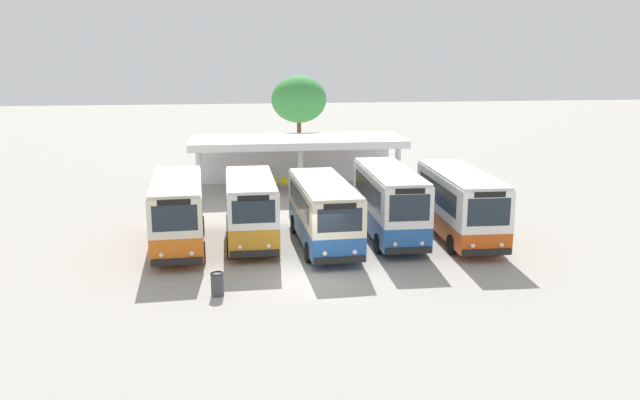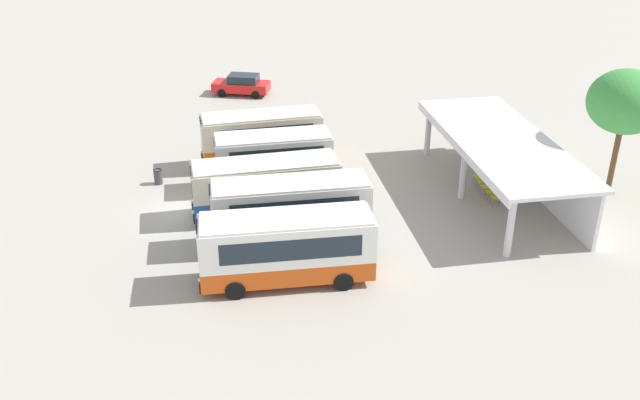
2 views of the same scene
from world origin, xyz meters
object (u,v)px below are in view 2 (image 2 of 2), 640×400
city_bus_fourth_amber (290,210)px  waiting_chair_middle_seat (487,186)px  city_bus_fifth_blue (286,247)px  waiting_chair_fifth_seat (497,196)px  waiting_chair_end_by_column (479,175)px  litter_bin_apron (158,177)px  city_bus_nearest_orange (261,136)px  city_bus_middle_cream (266,185)px  waiting_chair_fourth_seat (492,191)px  parked_car_flank (242,84)px  waiting_chair_second_from_end (483,180)px  city_bus_second_in_row (273,158)px

city_bus_fourth_amber → waiting_chair_middle_seat: 12.28m
city_bus_fifth_blue → waiting_chair_fifth_seat: bearing=113.9°
city_bus_fourth_amber → waiting_chair_end_by_column: (-4.91, 11.78, -1.34)m
city_bus_fourth_amber → litter_bin_apron: bearing=-140.6°
waiting_chair_end_by_column → waiting_chair_fifth_seat: (2.77, -0.06, 0.00)m
city_bus_nearest_orange → litter_bin_apron: bearing=-73.3°
city_bus_middle_cream → city_bus_fourth_amber: bearing=14.3°
city_bus_fourth_amber → waiting_chair_end_by_column: 12.83m
city_bus_fourth_amber → waiting_chair_fourth_seat: city_bus_fourth_amber is taller
parked_car_flank → waiting_chair_fourth_seat: bearing=30.6°
waiting_chair_second_from_end → city_bus_fourth_amber: bearing=-70.3°
parked_car_flank → waiting_chair_second_from_end: bearing=32.4°
city_bus_middle_cream → waiting_chair_second_from_end: 12.69m
waiting_chair_middle_seat → waiting_chair_fourth_seat: same height
city_bus_middle_cream → parked_car_flank: bearing=179.3°
city_bus_second_in_row → waiting_chair_fifth_seat: (4.55, 11.80, -1.24)m
waiting_chair_fourth_seat → city_bus_nearest_orange: bearing=-120.7°
city_bus_nearest_orange → waiting_chair_fifth_seat: bearing=57.0°
city_bus_fourth_amber → parked_car_flank: (-23.68, -0.62, -1.04)m
city_bus_fourth_amber → city_bus_nearest_orange: bearing=-177.7°
city_bus_fifth_blue → waiting_chair_second_from_end: size_ratio=9.16×
city_bus_fourth_amber → waiting_chair_fourth_seat: (-2.83, 11.69, -1.34)m
city_bus_fifth_blue → litter_bin_apron: (-11.49, -6.04, -1.36)m
city_bus_fifth_blue → waiting_chair_second_from_end: 14.57m
waiting_chair_fifth_seat → litter_bin_apron: size_ratio=0.96×
parked_car_flank → waiting_chair_second_from_end: 23.06m
city_bus_second_in_row → waiting_chair_second_from_end: size_ratio=7.82×
city_bus_nearest_orange → waiting_chair_end_by_column: city_bus_nearest_orange is taller
city_bus_middle_cream → city_bus_fifth_blue: 6.69m
city_bus_second_in_row → waiting_chair_middle_seat: 12.25m
waiting_chair_second_from_end → waiting_chair_fifth_seat: size_ratio=1.00×
waiting_chair_fourth_seat → litter_bin_apron: litter_bin_apron is taller
waiting_chair_middle_seat → waiting_chair_fifth_seat: 1.39m
waiting_chair_fourth_seat → waiting_chair_end_by_column: bearing=177.6°
waiting_chair_fifth_seat → litter_bin_apron: litter_bin_apron is taller
city_bus_fourth_amber → city_bus_fifth_blue: city_bus_fourth_amber is taller
city_bus_middle_cream → waiting_chair_end_by_column: size_ratio=9.19×
city_bus_second_in_row → waiting_chair_end_by_column: 12.06m
waiting_chair_second_from_end → city_bus_fifth_blue: bearing=-58.6°
city_bus_fourth_amber → waiting_chair_fourth_seat: bearing=103.6°
city_bus_fifth_blue → parked_car_flank: city_bus_fifth_blue is taller
city_bus_fifth_blue → waiting_chair_second_from_end: (-7.56, 12.39, -1.29)m
city_bus_nearest_orange → city_bus_second_in_row: 3.36m
city_bus_nearest_orange → waiting_chair_fifth_seat: (7.89, 12.12, -1.27)m
waiting_chair_end_by_column → litter_bin_apron: 18.75m
waiting_chair_end_by_column → waiting_chair_middle_seat: size_ratio=1.00×
waiting_chair_fifth_seat → litter_bin_apron: (-6.01, -18.40, -0.07)m
city_bus_middle_cream → waiting_chair_fifth_seat: city_bus_middle_cream is taller
waiting_chair_end_by_column → waiting_chair_second_from_end: size_ratio=1.00×
city_bus_middle_cream → waiting_chair_second_from_end: (-0.88, 12.60, -1.17)m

